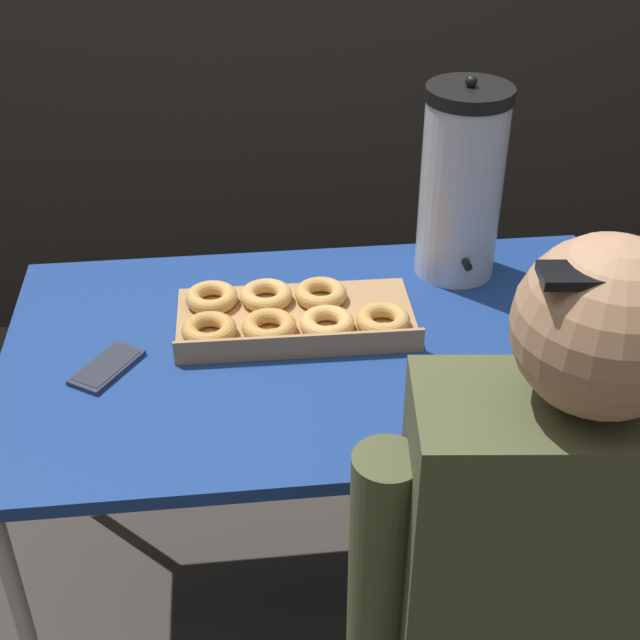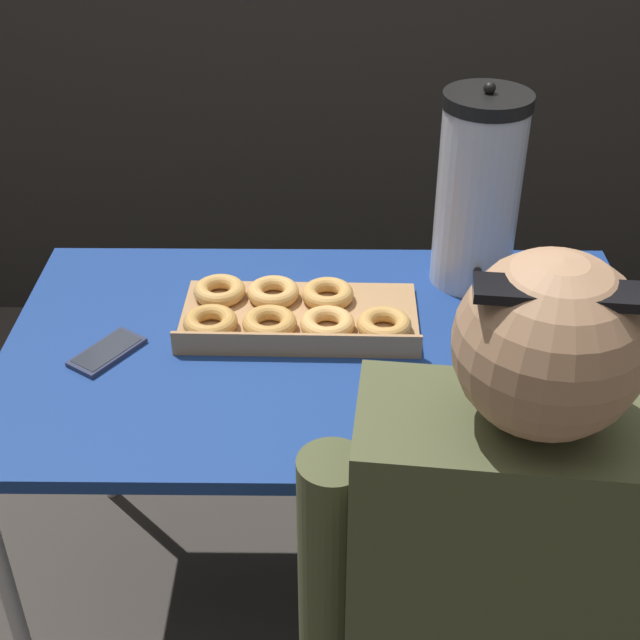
% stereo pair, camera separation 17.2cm
% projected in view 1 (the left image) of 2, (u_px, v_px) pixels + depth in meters
% --- Properties ---
extents(ground_plane, '(12.00, 12.00, 0.00)m').
position_uv_depth(ground_plane, '(327.00, 595.00, 2.18)').
color(ground_plane, '#3D3833').
extents(folding_table, '(1.28, 0.77, 0.75)m').
position_uv_depth(folding_table, '(329.00, 365.00, 1.79)').
color(folding_table, navy).
rests_on(folding_table, ground).
extents(donut_box, '(0.49, 0.27, 0.05)m').
position_uv_depth(donut_box, '(289.00, 316.00, 1.81)').
color(donut_box, tan).
rests_on(donut_box, folding_table).
extents(coffee_urn, '(0.18, 0.20, 0.44)m').
position_uv_depth(coffee_urn, '(461.00, 183.00, 1.89)').
color(coffee_urn, silver).
rests_on(coffee_urn, folding_table).
extents(cell_phone, '(0.14, 0.16, 0.01)m').
position_uv_depth(cell_phone, '(107.00, 367.00, 1.69)').
color(cell_phone, '#2D334C').
rests_on(cell_phone, folding_table).
extents(person_seated, '(0.59, 0.28, 1.30)m').
position_uv_depth(person_seated, '(539.00, 632.00, 1.36)').
color(person_seated, '#33332D').
rests_on(person_seated, ground).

